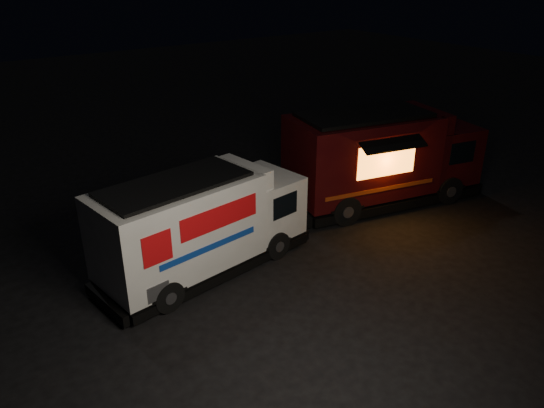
{
  "coord_description": "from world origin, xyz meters",
  "views": [
    {
      "loc": [
        -6.28,
        -9.1,
        7.74
      ],
      "look_at": [
        1.61,
        2.0,
        1.41
      ],
      "focal_mm": 35.0,
      "sensor_mm": 36.0,
      "label": 1
    }
  ],
  "objects": [
    {
      "name": "white_truck",
      "position": [
        -0.49,
        2.13,
        1.39
      ],
      "size": [
        6.38,
        2.94,
        2.79
      ],
      "primitive_type": null,
      "rotation": [
        0.0,
        0.0,
        0.14
      ],
      "color": "silver",
      "rests_on": "ground"
    },
    {
      "name": "red_truck",
      "position": [
        6.68,
        2.55,
        1.62
      ],
      "size": [
        7.35,
        3.96,
        3.24
      ],
      "primitive_type": null,
      "rotation": [
        0.0,
        0.0,
        -0.21
      ],
      "color": "#350909",
      "rests_on": "ground"
    },
    {
      "name": "ground",
      "position": [
        0.0,
        0.0,
        0.0
      ],
      "size": [
        80.0,
        80.0,
        0.0
      ],
      "primitive_type": "plane",
      "color": "black",
      "rests_on": "ground"
    }
  ]
}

